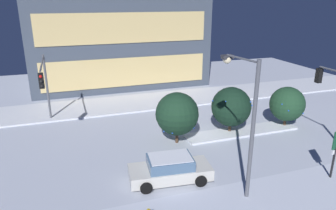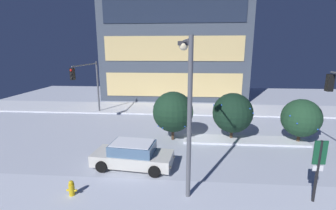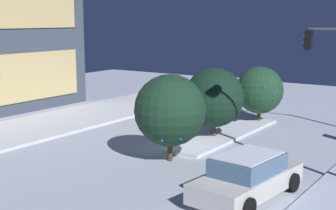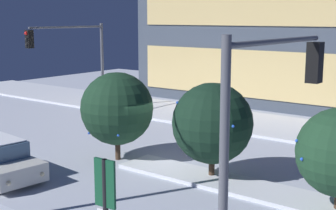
% 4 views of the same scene
% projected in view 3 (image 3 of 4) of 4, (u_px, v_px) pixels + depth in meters
% --- Properties ---
extents(ground, '(52.00, 52.00, 0.00)m').
position_uv_depth(ground, '(177.00, 153.00, 21.55)').
color(ground, silver).
extents(curb_strip_far, '(52.00, 5.20, 0.14)m').
position_uv_depth(curb_strip_far, '(39.00, 126.00, 26.56)').
color(curb_strip_far, silver).
rests_on(curb_strip_far, ground).
extents(median_strip, '(9.00, 1.80, 0.14)m').
position_uv_depth(median_strip, '(226.00, 134.00, 24.74)').
color(median_strip, silver).
rests_on(median_strip, ground).
extents(car_near, '(4.80, 2.45, 1.49)m').
position_uv_depth(car_near, '(247.00, 177.00, 16.08)').
color(car_near, silver).
rests_on(car_near, ground).
extents(decorated_tree_median, '(2.72, 2.72, 3.26)m').
position_uv_depth(decorated_tree_median, '(260.00, 90.00, 27.53)').
color(decorated_tree_median, '#473323').
rests_on(decorated_tree_median, ground).
extents(decorated_tree_left_of_median, '(3.02, 3.02, 3.68)m').
position_uv_depth(decorated_tree_left_of_median, '(170.00, 110.00, 19.99)').
color(decorated_tree_left_of_median, '#473323').
rests_on(decorated_tree_left_of_median, ground).
extents(decorated_tree_right_of_median, '(2.97, 2.97, 3.57)m').
position_uv_depth(decorated_tree_right_of_median, '(214.00, 97.00, 23.80)').
color(decorated_tree_right_of_median, '#473323').
rests_on(decorated_tree_right_of_median, ground).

